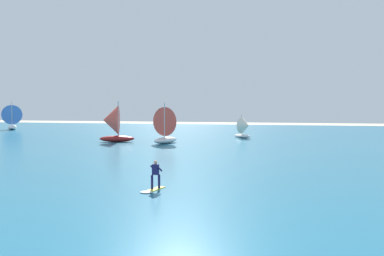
# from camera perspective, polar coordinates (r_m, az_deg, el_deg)

# --- Properties ---
(ocean) EXTENTS (160.00, 90.00, 0.10)m
(ocean) POSITION_cam_1_polar(r_m,az_deg,el_deg) (52.61, 7.46, -1.94)
(ocean) COLOR #236B89
(ocean) RESTS_ON ground
(kitesurfer) EXTENTS (1.09, 2.03, 1.67)m
(kitesurfer) POSITION_cam_1_polar(r_m,az_deg,el_deg) (21.65, -5.81, -7.75)
(kitesurfer) COLOR yellow
(kitesurfer) RESTS_ON ocean
(sailboat_mid_right) EXTENTS (4.13, 4.64, 5.22)m
(sailboat_mid_right) POSITION_cam_1_polar(r_m,az_deg,el_deg) (48.54, -3.58, 0.53)
(sailboat_mid_right) COLOR white
(sailboat_mid_right) RESTS_ON ocean
(sailboat_near_shore) EXTENTS (4.83, 4.25, 5.43)m
(sailboat_near_shore) POSITION_cam_1_polar(r_m,az_deg,el_deg) (50.98, -12.02, 0.71)
(sailboat_near_shore) COLOR maroon
(sailboat_near_shore) RESTS_ON ocean
(sailboat_far_left) EXTENTS (3.12, 2.82, 3.47)m
(sailboat_far_left) POSITION_cam_1_polar(r_m,az_deg,el_deg) (56.47, 7.94, 0.09)
(sailboat_far_left) COLOR white
(sailboat_far_left) RESTS_ON ocean
(sailboat_anchored_offshore) EXTENTS (4.62, 5.04, 5.59)m
(sailboat_anchored_offshore) POSITION_cam_1_polar(r_m,az_deg,el_deg) (86.00, -25.52, 1.54)
(sailboat_anchored_offshore) COLOR white
(sailboat_anchored_offshore) RESTS_ON ocean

